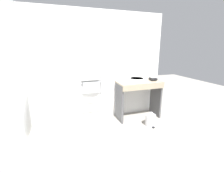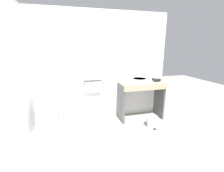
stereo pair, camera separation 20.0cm
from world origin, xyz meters
The scene contains 13 objects.
ground_plane centered at (0.00, 0.00, 0.00)m, with size 12.00×12.00×0.00m, color #A8A399.
wall_back centered at (0.00, 1.55, 1.22)m, with size 3.18×0.12×2.44m, color white.
wall_side centered at (-1.53, 0.74, 1.22)m, with size 0.12×2.20×2.44m, color white.
toilet centered at (-1.13, 1.12, 0.32)m, with size 0.41×0.56×0.80m.
towel_radiator centered at (-0.17, 1.44, 0.82)m, with size 0.50×0.06×1.17m.
vanity_counter centered at (0.91, 1.21, 0.61)m, with size 1.01×0.52×0.90m.
sink_basin centered at (0.86, 1.24, 0.94)m, with size 0.38×0.38×0.08m.
faucet centered at (0.86, 1.43, 0.97)m, with size 0.02×0.10×0.11m.
cup_near_wall centered at (0.47, 1.37, 0.94)m, with size 0.07×0.07×0.08m.
cup_near_edge centered at (0.55, 1.33, 0.94)m, with size 0.06×0.06×0.09m.
hair_dryer centered at (1.26, 1.17, 0.93)m, with size 0.19×0.18×0.07m.
trash_bin centered at (0.98, 0.76, 0.14)m, with size 0.22×0.25×0.32m.
bath_mat centered at (-1.07, 0.57, 0.01)m, with size 0.56×0.36×0.01m, color #B2BCCC.
Camera 2 is at (-0.55, -1.85, 1.64)m, focal length 24.00 mm.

